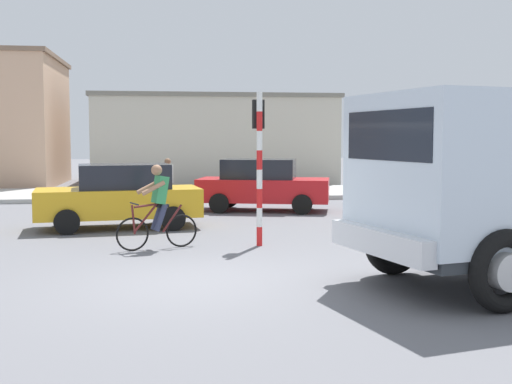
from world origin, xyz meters
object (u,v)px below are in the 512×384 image
object	(u,v)px
traffic_light_pole	(259,147)
car_white_mid	(262,185)
car_red_near	(120,196)
cyclist	(158,207)
car_far_side	(459,195)
pedestrian_near_kerb	(168,183)

from	to	relation	value
traffic_light_pole	car_white_mid	distance (m)	6.58
traffic_light_pole	car_red_near	size ratio (longest dim) A/B	0.76
cyclist	car_far_side	xyz separation A→B (m)	(7.47, 2.19, -0.05)
car_white_mid	car_far_side	distance (m)	6.18
car_red_near	pedestrian_near_kerb	size ratio (longest dim) A/B	2.58
traffic_light_pole	pedestrian_near_kerb	xyz separation A→B (m)	(-1.88, 7.01, -1.22)
traffic_light_pole	car_far_side	distance (m)	5.87
cyclist	traffic_light_pole	xyz separation A→B (m)	(2.10, 0.19, 1.20)
pedestrian_near_kerb	cyclist	bearing A→B (deg)	-91.80
car_red_near	car_far_side	bearing A→B (deg)	-7.12
car_far_side	pedestrian_near_kerb	world-z (taller)	pedestrian_near_kerb
cyclist	traffic_light_pole	world-z (taller)	traffic_light_pole
cyclist	car_red_near	distance (m)	3.39
car_red_near	car_white_mid	world-z (taller)	same
car_red_near	car_white_mid	size ratio (longest dim) A/B	0.97
car_far_side	pedestrian_near_kerb	bearing A→B (deg)	145.36
cyclist	car_far_side	world-z (taller)	cyclist
pedestrian_near_kerb	car_far_side	bearing A→B (deg)	-34.64
car_white_mid	pedestrian_near_kerb	xyz separation A→B (m)	(-2.90, 0.62, 0.03)
car_red_near	car_far_side	world-z (taller)	same
cyclist	traffic_light_pole	distance (m)	2.43
car_far_side	car_white_mid	bearing A→B (deg)	134.78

